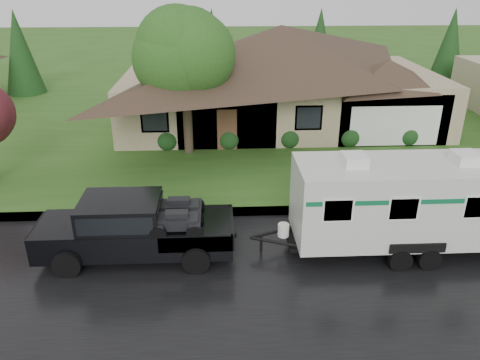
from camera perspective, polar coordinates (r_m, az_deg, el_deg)
name	(u,v)px	position (r m, az deg, el deg)	size (l,w,h in m)	color
ground	(270,244)	(16.16, 3.67, -7.75)	(140.00, 140.00, 0.00)	#2E561A
road	(277,278)	(14.51, 4.54, -11.88)	(140.00, 8.00, 0.01)	black
curb	(264,211)	(18.07, 2.91, -3.79)	(140.00, 0.50, 0.15)	gray
lawn	(244,117)	(29.90, 0.55, 7.67)	(140.00, 26.00, 0.15)	#2E561A
house_main	(285,64)	(28.20, 5.52, 13.91)	(19.44, 10.80, 6.90)	gray
tree_left_green	(185,53)	(22.65, -6.77, 15.07)	(4.25, 4.25, 7.03)	#382B1E
shrub_row	(289,137)	(24.53, 6.02, 5.24)	(13.60, 1.00, 1.00)	#143814
pickup_truck	(132,226)	(15.33, -13.06, -5.52)	(6.15, 2.34, 2.05)	black
travel_trailer	(407,200)	(15.92, 19.67, -2.35)	(7.58, 2.66, 3.40)	silver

